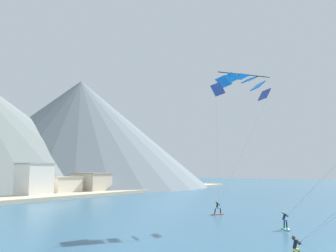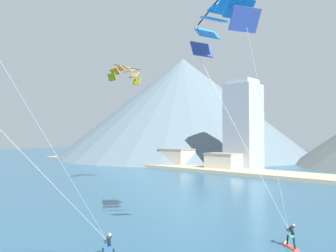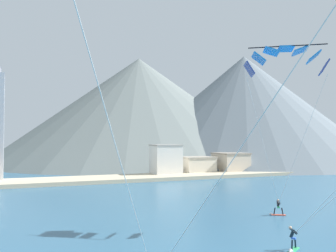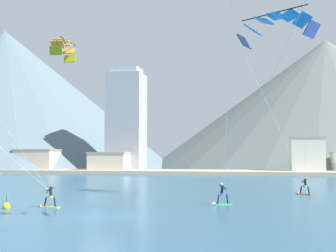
{
  "view_description": "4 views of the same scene",
  "coord_description": "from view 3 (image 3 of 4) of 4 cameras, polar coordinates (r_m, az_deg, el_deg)",
  "views": [
    {
      "loc": [
        -28.69,
        -1.78,
        5.51
      ],
      "look_at": [
        -0.1,
        16.66,
        9.49
      ],
      "focal_mm": 40.0,
      "sensor_mm": 36.0,
      "label": 1
    },
    {
      "loc": [
        23.74,
        -4.11,
        7.71
      ],
      "look_at": [
        2.6,
        18.34,
        8.74
      ],
      "focal_mm": 35.0,
      "sensor_mm": 36.0,
      "label": 2
    },
    {
      "loc": [
        -11.93,
        -12.93,
        7.91
      ],
      "look_at": [
        1.66,
        18.61,
        9.13
      ],
      "focal_mm": 40.0,
      "sensor_mm": 36.0,
      "label": 3
    },
    {
      "loc": [
        9.27,
        -28.14,
        4.07
      ],
      "look_at": [
        1.9,
        12.66,
        6.38
      ],
      "focal_mm": 50.0,
      "sensor_mm": 36.0,
      "label": 4
    }
  ],
  "objects": [
    {
      "name": "shore_building_quay_west",
      "position": [
        84.91,
        4.34,
        -6.02
      ],
      "size": [
        7.18,
        6.74,
        4.0
      ],
      "color": "beige",
      "rests_on": "ground"
    },
    {
      "name": "kitesurfer_near_trail",
      "position": [
        41.57,
        16.16,
        -12.25
      ],
      "size": [
        1.68,
        1.28,
        1.7
      ],
      "color": "#E54C33",
      "rests_on": "ground"
    },
    {
      "name": "parafoil_kite_near_trail",
      "position": [
        36.53,
        17.52,
        9.86
      ],
      "size": [
        7.23,
        7.0,
        15.12
      ],
      "color": "#304494"
    },
    {
      "name": "shoreline_strip",
      "position": [
        71.62,
        -13.73,
        -8.05
      ],
      "size": [
        180.0,
        10.0,
        0.7
      ],
      "primitive_type": "cube",
      "color": "#BCAD8E",
      "rests_on": "ground"
    },
    {
      "name": "shore_building_promenade_mid",
      "position": [
        88.31,
        9.55,
        -5.59
      ],
      "size": [
        6.66,
        7.24,
        4.8
      ],
      "color": "beige",
      "rests_on": "ground"
    },
    {
      "name": "mountain_peak_west_ridge",
      "position": [
        128.21,
        11.55,
        2.49
      ],
      "size": [
        86.3,
        86.3,
        35.89
      ],
      "color": "slate",
      "rests_on": "ground"
    },
    {
      "name": "shore_building_quay_east",
      "position": [
        79.5,
        -0.32,
        -5.28
      ],
      "size": [
        6.08,
        4.9,
        6.83
      ],
      "color": "silver",
      "rests_on": "ground"
    },
    {
      "name": "kitesurfer_near_lead",
      "position": [
        29.18,
        18.43,
        -16.6
      ],
      "size": [
        1.69,
        1.26,
        1.76
      ],
      "color": "#33B266",
      "rests_on": "ground"
    },
    {
      "name": "mountain_peak_central_summit",
      "position": [
        131.54,
        -4.48,
        2.44
      ],
      "size": [
        100.29,
        100.29,
        36.38
      ],
      "color": "slate",
      "rests_on": "ground"
    }
  ]
}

